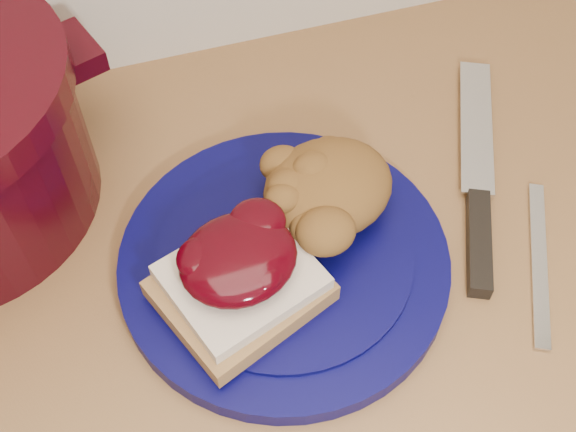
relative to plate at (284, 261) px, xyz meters
name	(u,v)px	position (x,y,z in m)	size (l,w,h in m)	color
plate	(284,261)	(0.00, 0.00, 0.00)	(0.30, 0.30, 0.02)	#05043C
sandwich	(240,276)	(-0.05, -0.03, 0.04)	(0.16, 0.15, 0.06)	olive
stuffing_mound	(328,188)	(0.05, 0.04, 0.04)	(0.12, 0.10, 0.06)	brown
chef_knife	(478,207)	(0.20, 0.00, 0.00)	(0.15, 0.28, 0.02)	black
butter_knife	(539,261)	(0.22, -0.07, -0.01)	(0.18, 0.01, 0.00)	silver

